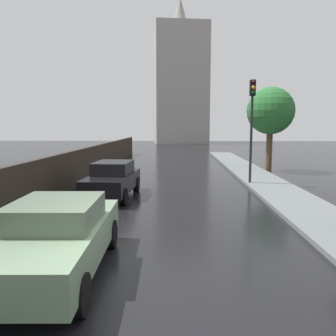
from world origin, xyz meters
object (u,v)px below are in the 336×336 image
object	(u,v)px
traffic_light	(252,113)
street_tree_near	(271,111)
car_black_mid_road	(113,179)
car_green_far_ahead	(56,237)

from	to	relation	value
traffic_light	street_tree_near	size ratio (longest dim) A/B	0.92
car_black_mid_road	street_tree_near	size ratio (longest dim) A/B	0.77
car_green_far_ahead	street_tree_near	xyz separation A→B (m)	(8.20, 15.51, 3.06)
traffic_light	street_tree_near	world-z (taller)	street_tree_near
car_black_mid_road	car_green_far_ahead	xyz separation A→B (m)	(0.31, -7.28, 0.02)
car_black_mid_road	street_tree_near	bearing A→B (deg)	-132.98
street_tree_near	car_black_mid_road	bearing A→B (deg)	-135.98
car_black_mid_road	car_green_far_ahead	size ratio (longest dim) A/B	0.91
car_black_mid_road	traffic_light	bearing A→B (deg)	-151.73
car_black_mid_road	traffic_light	xyz separation A→B (m)	(6.22, 2.93, 2.78)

